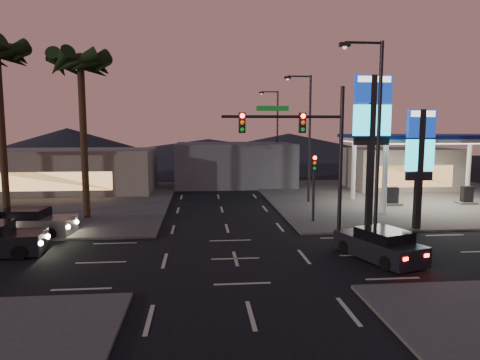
{
  "coord_description": "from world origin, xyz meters",
  "views": [
    {
      "loc": [
        -1.57,
        -18.91,
        5.92
      ],
      "look_at": [
        0.7,
        5.19,
        3.0
      ],
      "focal_mm": 32.0,
      "sensor_mm": 36.0,
      "label": 1
    }
  ],
  "objects": [
    {
      "name": "ground",
      "position": [
        0.0,
        0.0,
        0.0
      ],
      "size": [
        140.0,
        140.0,
        0.0
      ],
      "primitive_type": "plane",
      "color": "black",
      "rests_on": "ground"
    },
    {
      "name": "corner_lot_ne",
      "position": [
        16.0,
        16.0,
        0.06
      ],
      "size": [
        24.0,
        24.0,
        0.12
      ],
      "primitive_type": "cube",
      "color": "#47443F",
      "rests_on": "ground"
    },
    {
      "name": "corner_lot_nw",
      "position": [
        -16.0,
        16.0,
        0.06
      ],
      "size": [
        24.0,
        24.0,
        0.12
      ],
      "primitive_type": "cube",
      "color": "#47443F",
      "rests_on": "ground"
    },
    {
      "name": "gas_station",
      "position": [
        16.0,
        12.0,
        5.08
      ],
      "size": [
        12.2,
        8.2,
        5.47
      ],
      "color": "silver",
      "rests_on": "ground"
    },
    {
      "name": "convenience_store",
      "position": [
        18.0,
        21.0,
        2.0
      ],
      "size": [
        10.0,
        6.0,
        4.0
      ],
      "primitive_type": "cube",
      "color": "#726B5B",
      "rests_on": "ground"
    },
    {
      "name": "pylon_sign_tall",
      "position": [
        8.5,
        5.5,
        6.39
      ],
      "size": [
        2.2,
        0.35,
        9.0
      ],
      "color": "black",
      "rests_on": "ground"
    },
    {
      "name": "pylon_sign_short",
      "position": [
        11.0,
        4.5,
        4.66
      ],
      "size": [
        1.6,
        0.35,
        7.0
      ],
      "color": "black",
      "rests_on": "ground"
    },
    {
      "name": "traffic_signal_mast",
      "position": [
        3.76,
        1.99,
        5.23
      ],
      "size": [
        6.1,
        0.39,
        8.0
      ],
      "color": "black",
      "rests_on": "ground"
    },
    {
      "name": "pedestal_signal",
      "position": [
        5.5,
        6.98,
        2.92
      ],
      "size": [
        0.32,
        0.39,
        4.3
      ],
      "color": "black",
      "rests_on": "ground"
    },
    {
      "name": "streetlight_near",
      "position": [
        6.79,
        1.0,
        5.72
      ],
      "size": [
        2.14,
        0.25,
        10.0
      ],
      "color": "black",
      "rests_on": "ground"
    },
    {
      "name": "streetlight_mid",
      "position": [
        6.79,
        14.0,
        5.72
      ],
      "size": [
        2.14,
        0.25,
        10.0
      ],
      "color": "black",
      "rests_on": "ground"
    },
    {
      "name": "streetlight_far",
      "position": [
        6.79,
        28.0,
        5.72
      ],
      "size": [
        2.14,
        0.25,
        10.0
      ],
      "color": "black",
      "rests_on": "ground"
    },
    {
      "name": "palm_a",
      "position": [
        -9.0,
        9.5,
        9.43
      ],
      "size": [
        4.41,
        4.41,
        10.86
      ],
      "color": "black",
      "rests_on": "ground"
    },
    {
      "name": "building_far_west",
      "position": [
        -14.0,
        22.0,
        2.0
      ],
      "size": [
        16.0,
        8.0,
        4.0
      ],
      "primitive_type": "cube",
      "color": "#726B5B",
      "rests_on": "ground"
    },
    {
      "name": "building_far_mid",
      "position": [
        2.0,
        26.0,
        2.2
      ],
      "size": [
        12.0,
        9.0,
        4.4
      ],
      "primitive_type": "cube",
      "color": "#4C4C51",
      "rests_on": "ground"
    },
    {
      "name": "hill_left",
      "position": [
        -25.0,
        60.0,
        3.0
      ],
      "size": [
        40.0,
        40.0,
        6.0
      ],
      "primitive_type": "cone",
      "color": "black",
      "rests_on": "ground"
    },
    {
      "name": "hill_right",
      "position": [
        15.0,
        60.0,
        2.5
      ],
      "size": [
        50.0,
        50.0,
        5.0
      ],
      "primitive_type": "cone",
      "color": "black",
      "rests_on": "ground"
    },
    {
      "name": "hill_center",
      "position": [
        0.0,
        60.0,
        2.0
      ],
      "size": [
        60.0,
        60.0,
        4.0
      ],
      "primitive_type": "cone",
      "color": "black",
      "rests_on": "ground"
    },
    {
      "name": "car_lane_b_front",
      "position": [
        -11.0,
        5.28,
        0.71
      ],
      "size": [
        4.82,
        2.3,
        1.53
      ],
      "color": "#515053",
      "rests_on": "ground"
    },
    {
      "name": "suv_station",
      "position": [
        6.52,
        -0.71,
        0.67
      ],
      "size": [
        3.13,
        4.64,
        1.44
      ],
      "color": "black",
      "rests_on": "ground"
    }
  ]
}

